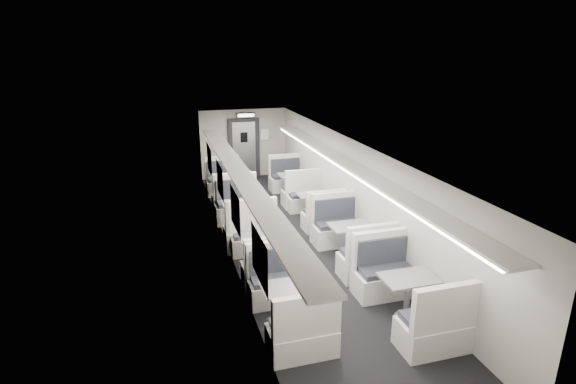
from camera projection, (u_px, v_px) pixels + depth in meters
room at (292, 196)px, 10.29m from camera, size 3.24×12.24×2.64m
booth_left_a at (227, 189)px, 13.42m from camera, size 1.08×2.20×1.18m
booth_left_b at (243, 217)px, 11.13m from camera, size 1.16×2.36×1.26m
booth_left_c at (259, 251)px, 9.46m from camera, size 0.99×2.01×1.07m
booth_left_d at (288, 305)px, 7.46m from camera, size 1.03×2.09×1.12m
booth_right_a at (293, 186)px, 13.79m from camera, size 1.06×2.15×1.15m
booth_right_b at (313, 206)px, 12.08m from camera, size 1.01×2.05×1.10m
booth_right_c at (351, 242)px, 9.79m from camera, size 1.12×2.27×1.21m
booth_right_d at (407, 297)px, 7.63m from camera, size 1.11×2.26×1.21m
passenger at (232, 181)px, 13.03m from camera, size 0.59×0.44×1.49m
window_a at (209, 159)px, 12.96m from camera, size 0.02×1.18×0.84m
window_b at (220, 180)px, 10.95m from camera, size 0.02×1.18×0.84m
window_c at (235, 211)px, 8.94m from camera, size 0.02×1.18×0.84m
window_d at (260, 258)px, 6.93m from camera, size 0.02×1.18×0.84m
luggage_rack_left at (240, 173)px, 9.47m from camera, size 0.46×10.40×0.09m
luggage_rack_right at (349, 165)px, 10.12m from camera, size 0.46×10.40×0.09m
vestibule_door at (244, 149)px, 15.76m from camera, size 1.10×0.13×2.10m
exit_sign at (246, 115)px, 14.93m from camera, size 0.62×0.12×0.16m
wall_notice at (265, 135)px, 15.80m from camera, size 0.32×0.02×0.40m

